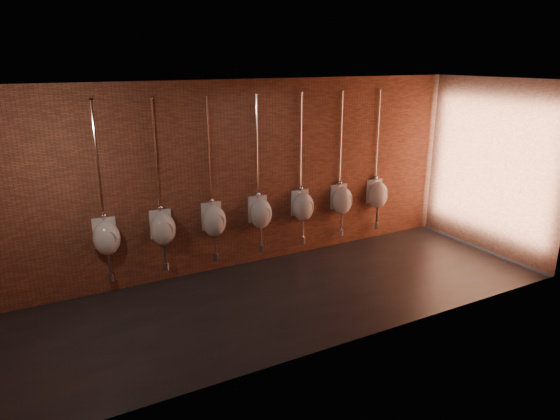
{
  "coord_description": "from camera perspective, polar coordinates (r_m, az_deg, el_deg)",
  "views": [
    {
      "loc": [
        -3.48,
        -6.07,
        3.53
      ],
      "look_at": [
        0.29,
        0.9,
        1.1
      ],
      "focal_mm": 32.0,
      "sensor_mm": 36.0,
      "label": 1
    }
  ],
  "objects": [
    {
      "name": "urinal_3",
      "position": [
        8.66,
        -2.24,
        -0.32
      ],
      "size": [
        0.44,
        0.4,
        2.72
      ],
      "color": "silver",
      "rests_on": "ground"
    },
    {
      "name": "urinal_4",
      "position": [
        9.06,
        2.64,
        0.45
      ],
      "size": [
        0.44,
        0.4,
        2.72
      ],
      "color": "silver",
      "rests_on": "ground"
    },
    {
      "name": "urinal_0",
      "position": [
        7.93,
        -19.22,
        -2.96
      ],
      "size": [
        0.44,
        0.4,
        2.72
      ],
      "color": "silver",
      "rests_on": "ground"
    },
    {
      "name": "room_shell",
      "position": [
        7.16,
        1.39,
        4.8
      ],
      "size": [
        8.54,
        3.04,
        3.22
      ],
      "color": "black",
      "rests_on": "ground"
    },
    {
      "name": "ground",
      "position": [
        7.84,
        1.29,
        -9.73
      ],
      "size": [
        8.5,
        8.5,
        0.0
      ],
      "primitive_type": "plane",
      "color": "black",
      "rests_on": "ground"
    },
    {
      "name": "urinal_2",
      "position": [
        8.34,
        -7.55,
        -1.16
      ],
      "size": [
        0.44,
        0.4,
        2.72
      ],
      "color": "silver",
      "rests_on": "ground"
    },
    {
      "name": "urinal_6",
      "position": [
        10.02,
        11.11,
        1.78
      ],
      "size": [
        0.44,
        0.4,
        2.72
      ],
      "color": "silver",
      "rests_on": "ground"
    },
    {
      "name": "urinal_1",
      "position": [
        8.09,
        -13.24,
        -2.05
      ],
      "size": [
        0.44,
        0.4,
        2.72
      ],
      "color": "silver",
      "rests_on": "ground"
    },
    {
      "name": "urinal_5",
      "position": [
        9.51,
        7.09,
        1.15
      ],
      "size": [
        0.44,
        0.4,
        2.72
      ],
      "color": "silver",
      "rests_on": "ground"
    }
  ]
}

